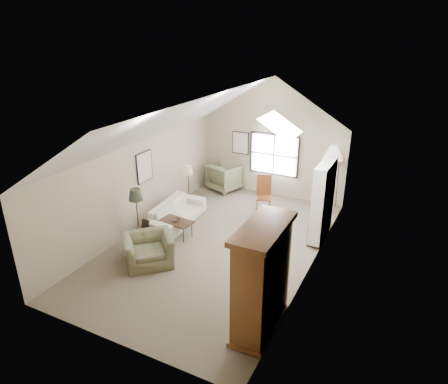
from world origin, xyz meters
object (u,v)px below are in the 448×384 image
at_px(coffee_table, 177,228).
at_px(side_chair, 264,195).
at_px(side_table, 147,239).
at_px(armoire, 262,279).
at_px(sofa, 177,213).
at_px(armchair_near, 149,250).
at_px(armchair_far, 225,177).

relative_size(coffee_table, side_chair, 0.78).
distance_m(side_table, side_chair, 3.98).
bearing_deg(armoire, sofa, 141.90).
distance_m(armoire, sofa, 4.96).
xyz_separation_m(sofa, armchair_near, (0.57, -2.14, 0.04)).
bearing_deg(armchair_far, coffee_table, 114.63).
distance_m(armoire, armchair_far, 7.18).
height_order(armchair_near, armchair_far, armchair_far).
relative_size(armoire, side_table, 3.88).
distance_m(armchair_far, coffee_table, 3.74).
xyz_separation_m(sofa, side_table, (0.10, -1.60, -0.05)).
bearing_deg(armchair_far, armoire, 141.22).
xyz_separation_m(armoire, armchair_far, (-3.77, 6.08, -0.63)).
distance_m(armoire, side_table, 4.10).
distance_m(armoire, armchair_near, 3.48).
bearing_deg(coffee_table, sofa, 122.60).
bearing_deg(side_chair, armoire, -90.82).
bearing_deg(coffee_table, armchair_far, 95.24).
relative_size(armchair_far, coffee_table, 1.14).
distance_m(coffee_table, side_chair, 3.02).
xyz_separation_m(armchair_far, side_chair, (1.93, -1.18, 0.12)).
xyz_separation_m(armchair_far, side_table, (0.02, -4.66, -0.19)).
distance_m(armchair_near, side_table, 0.72).
height_order(sofa, armchair_far, armchair_far).
bearing_deg(side_table, armchair_far, 90.22).
relative_size(sofa, side_chair, 1.92).
bearing_deg(sofa, armoire, -132.34).
relative_size(coffee_table, side_table, 1.61).
bearing_deg(side_table, side_chair, 61.27).
xyz_separation_m(armchair_near, side_chair, (1.44, 4.02, 0.22)).
distance_m(armchair_near, side_chair, 4.27).
relative_size(armchair_near, side_table, 2.02).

